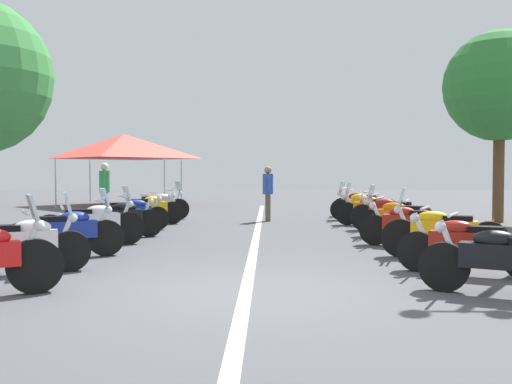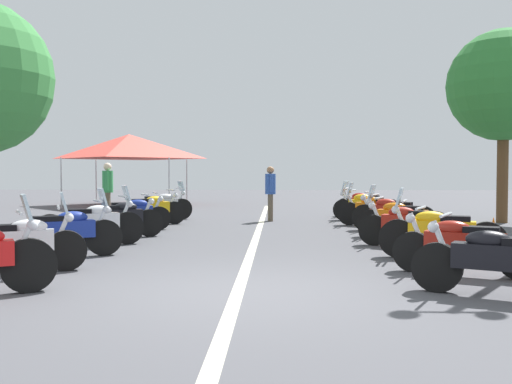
# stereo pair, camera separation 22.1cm
# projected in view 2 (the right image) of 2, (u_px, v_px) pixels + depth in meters

# --- Properties ---
(ground_plane) EXTENTS (80.00, 80.00, 0.00)m
(ground_plane) POSITION_uv_depth(u_px,v_px,m) (238.00, 292.00, 7.07)
(ground_plane) COLOR #4C4C51
(lane_centre_stripe) EXTENTS (24.40, 0.16, 0.01)m
(lane_centre_stripe) POSITION_uv_depth(u_px,v_px,m) (256.00, 238.00, 12.80)
(lane_centre_stripe) COLOR beige
(lane_centre_stripe) RESTS_ON ground_plane
(motorcycle_left_row_1) EXTENTS (0.96, 1.91, 1.20)m
(motorcycle_left_row_1) POSITION_uv_depth(u_px,v_px,m) (18.00, 242.00, 8.35)
(motorcycle_left_row_1) COLOR black
(motorcycle_left_row_1) RESTS_ON ground_plane
(motorcycle_left_row_2) EXTENTS (1.16, 1.88, 1.21)m
(motorcycle_left_row_2) POSITION_uv_depth(u_px,v_px,m) (64.00, 231.00, 9.83)
(motorcycle_left_row_2) COLOR black
(motorcycle_left_row_2) RESTS_ON ground_plane
(motorcycle_left_row_3) EXTENTS (1.16, 2.00, 1.23)m
(motorcycle_left_row_3) POSITION_uv_depth(u_px,v_px,m) (91.00, 223.00, 11.42)
(motorcycle_left_row_3) COLOR black
(motorcycle_left_row_3) RESTS_ON ground_plane
(motorcycle_left_row_4) EXTENTS (1.11, 1.92, 1.00)m
(motorcycle_left_row_4) POSITION_uv_depth(u_px,v_px,m) (119.00, 218.00, 12.82)
(motorcycle_left_row_4) COLOR black
(motorcycle_left_row_4) RESTS_ON ground_plane
(motorcycle_left_row_5) EXTENTS (0.95, 1.97, 0.98)m
(motorcycle_left_row_5) POSITION_uv_depth(u_px,v_px,m) (131.00, 213.00, 14.47)
(motorcycle_left_row_5) COLOR black
(motorcycle_left_row_5) RESTS_ON ground_plane
(motorcycle_left_row_6) EXTENTS (1.24, 1.91, 1.01)m
(motorcycle_left_row_6) POSITION_uv_depth(u_px,v_px,m) (150.00, 209.00, 15.90)
(motorcycle_left_row_6) COLOR black
(motorcycle_left_row_6) RESTS_ON ground_plane
(motorcycle_left_row_7) EXTENTS (1.16, 1.86, 1.22)m
(motorcycle_left_row_7) POSITION_uv_depth(u_px,v_px,m) (161.00, 205.00, 17.56)
(motorcycle_left_row_7) COLOR black
(motorcycle_left_row_7) RESTS_ON ground_plane
(motorcycle_right_row_0) EXTENTS (1.14, 1.99, 0.99)m
(motorcycle_right_row_0) POSITION_uv_depth(u_px,v_px,m) (502.00, 261.00, 6.69)
(motorcycle_right_row_0) COLOR black
(motorcycle_right_row_0) RESTS_ON ground_plane
(motorcycle_right_row_1) EXTENTS (1.06, 1.93, 0.98)m
(motorcycle_right_row_1) POSITION_uv_depth(u_px,v_px,m) (463.00, 245.00, 8.16)
(motorcycle_right_row_1) COLOR black
(motorcycle_right_row_1) RESTS_ON ground_plane
(motorcycle_right_row_2) EXTENTS (0.92, 2.06, 1.23)m
(motorcycle_right_row_2) POSITION_uv_depth(u_px,v_px,m) (440.00, 232.00, 9.67)
(motorcycle_right_row_2) COLOR black
(motorcycle_right_row_2) RESTS_ON ground_plane
(motorcycle_right_row_3) EXTENTS (1.04, 1.96, 0.99)m
(motorcycle_right_row_3) POSITION_uv_depth(u_px,v_px,m) (409.00, 225.00, 11.23)
(motorcycle_right_row_3) COLOR black
(motorcycle_right_row_3) RESTS_ON ground_plane
(motorcycle_right_row_4) EXTENTS (1.01, 1.97, 1.21)m
(motorcycle_right_row_4) POSITION_uv_depth(u_px,v_px,m) (401.00, 218.00, 12.73)
(motorcycle_right_row_4) COLOR black
(motorcycle_right_row_4) RESTS_ON ground_plane
(motorcycle_right_row_5) EXTENTS (1.12, 1.95, 1.02)m
(motorcycle_right_row_5) POSITION_uv_depth(u_px,v_px,m) (392.00, 213.00, 14.11)
(motorcycle_right_row_5) COLOR black
(motorcycle_right_row_5) RESTS_ON ground_plane
(motorcycle_right_row_6) EXTENTS (0.96, 2.11, 1.21)m
(motorcycle_right_row_6) POSITION_uv_depth(u_px,v_px,m) (376.00, 209.00, 15.63)
(motorcycle_right_row_6) COLOR black
(motorcycle_right_row_6) RESTS_ON ground_plane
(motorcycle_right_row_7) EXTENTS (0.96, 2.08, 1.22)m
(motorcycle_right_row_7) POSITION_uv_depth(u_px,v_px,m) (367.00, 206.00, 17.27)
(motorcycle_right_row_7) COLOR black
(motorcycle_right_row_7) RESTS_ON ground_plane
(motorcycle_right_row_8) EXTENTS (1.04, 1.83, 1.20)m
(motorcycle_right_row_8) POSITION_uv_depth(u_px,v_px,m) (364.00, 203.00, 18.78)
(motorcycle_right_row_8) COLOR black
(motorcycle_right_row_8) RESTS_ON ground_plane
(traffic_cone_0) EXTENTS (0.36, 0.36, 0.61)m
(traffic_cone_0) POSITION_uv_depth(u_px,v_px,m) (30.00, 235.00, 10.90)
(traffic_cone_0) COLOR orange
(traffic_cone_0) RESTS_ON ground_plane
(traffic_cone_2) EXTENTS (0.36, 0.36, 0.61)m
(traffic_cone_2) POSITION_uv_depth(u_px,v_px,m) (493.00, 233.00, 11.18)
(traffic_cone_2) COLOR orange
(traffic_cone_2) RESTS_ON ground_plane
(bystander_0) EXTENTS (0.53, 0.32, 1.67)m
(bystander_0) POSITION_uv_depth(u_px,v_px,m) (270.00, 189.00, 17.19)
(bystander_0) COLOR brown
(bystander_0) RESTS_ON ground_plane
(bystander_1) EXTENTS (0.52, 0.32, 1.77)m
(bystander_1) POSITION_uv_depth(u_px,v_px,m) (108.00, 187.00, 17.09)
(bystander_1) COLOR brown
(bystander_1) RESTS_ON ground_plane
(roadside_tree_1) EXTENTS (3.26, 3.26, 5.66)m
(roadside_tree_1) POSITION_uv_depth(u_px,v_px,m) (504.00, 86.00, 16.56)
(roadside_tree_1) COLOR brown
(roadside_tree_1) RESTS_ON ground_plane
(event_tent) EXTENTS (5.01, 5.01, 3.20)m
(event_tent) POSITION_uv_depth(u_px,v_px,m) (129.00, 146.00, 25.57)
(event_tent) COLOR #E54C3F
(event_tent) RESTS_ON ground_plane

